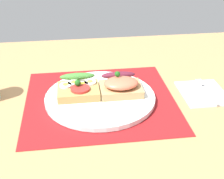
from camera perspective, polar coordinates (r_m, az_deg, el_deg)
The scene contains 7 objects.
ground_plane at distance 81.07cm, azimuth -2.10°, elevation -2.96°, with size 120.00×90.00×3.20cm, color tan.
placemat at distance 80.15cm, azimuth -2.13°, elevation -1.90°, with size 37.23×34.77×0.30cm, color maroon.
plate at distance 79.77cm, azimuth -2.14°, elevation -1.45°, with size 27.51×27.51×1.18cm, color white.
sandwich_egg_tomato at distance 80.05cm, azimuth -6.06°, elevation 0.23°, with size 10.30×9.78×4.22cm.
sandwich_salmon at distance 79.86cm, azimuth 1.54°, elevation 0.80°, with size 10.48×9.35×5.77cm.
napkin at distance 86.40cm, azimuth 16.03°, elevation -0.54°, with size 11.49×13.49×0.60cm, color white.
fork at distance 86.82cm, azimuth 16.58°, elevation -0.12°, with size 1.62×13.46×0.32cm.
Camera 1 is at (-6.13, -68.28, 41.68)cm, focal length 51.01 mm.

